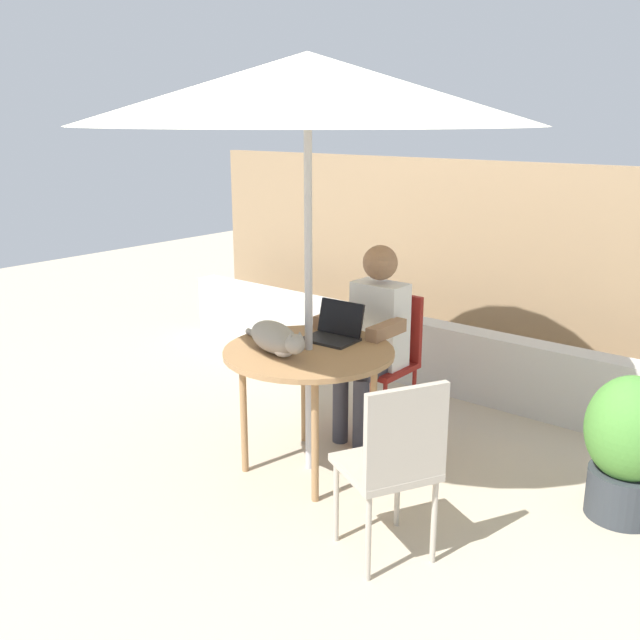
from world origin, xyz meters
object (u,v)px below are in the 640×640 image
object	(u,v)px
laptop	(336,328)
cat	(276,339)
patio_umbrella	(308,89)
chair_occupied	(386,350)
chair_empty	(395,457)
patio_table	(309,360)
person_seated	(373,331)
potted_plant_near_fence	(629,444)

from	to	relation	value
laptop	cat	distance (m)	0.43
patio_umbrella	chair_occupied	size ratio (longest dim) A/B	2.69
chair_empty	cat	xyz separation A→B (m)	(-0.99, 0.29, 0.29)
patio_umbrella	chair_occupied	xyz separation A→B (m)	(0.00, 0.79, -1.61)
patio_table	person_seated	bearing A→B (deg)	90.00
chair_empty	potted_plant_near_fence	bearing A→B (deg)	57.16
patio_umbrella	chair_empty	world-z (taller)	patio_umbrella
laptop	chair_empty	bearing A→B (deg)	-38.42
chair_occupied	laptop	xyz separation A→B (m)	(-0.01, -0.53, 0.27)
patio_table	potted_plant_near_fence	world-z (taller)	potted_plant_near_fence
cat	potted_plant_near_fence	bearing A→B (deg)	25.17
chair_occupied	laptop	bearing A→B (deg)	-90.87
person_seated	laptop	size ratio (longest dim) A/B	3.97
patio_umbrella	patio_table	bearing A→B (deg)	0.00
patio_table	person_seated	distance (m)	0.63
chair_occupied	chair_empty	world-z (taller)	same
potted_plant_near_fence	cat	bearing A→B (deg)	-154.83
person_seated	potted_plant_near_fence	size ratio (longest dim) A/B	1.62
patio_table	patio_umbrella	size ratio (longest dim) A/B	0.40
patio_umbrella	person_seated	xyz separation A→B (m)	(0.00, 0.63, -1.44)
person_seated	laptop	bearing A→B (deg)	-91.24
patio_umbrella	laptop	xyz separation A→B (m)	(-0.01, 0.26, -1.34)
patio_umbrella	cat	size ratio (longest dim) A/B	3.90
patio_table	laptop	distance (m)	0.29
chair_empty	potted_plant_near_fence	size ratio (longest dim) A/B	1.18
laptop	patio_table	bearing A→B (deg)	-88.20
person_seated	cat	xyz separation A→B (m)	(-0.10, -0.79, 0.12)
patio_table	laptop	world-z (taller)	laptop
laptop	patio_umbrella	bearing A→B (deg)	-88.20
patio_table	chair_empty	size ratio (longest dim) A/B	1.08
patio_umbrella	chair_occupied	world-z (taller)	patio_umbrella
patio_table	chair_empty	xyz separation A→B (m)	(0.89, -0.46, -0.14)
patio_umbrella	person_seated	distance (m)	1.57
patio_table	chair_empty	distance (m)	1.01
person_seated	cat	world-z (taller)	person_seated
chair_empty	laptop	size ratio (longest dim) A/B	2.88
cat	chair_empty	bearing A→B (deg)	-16.56
potted_plant_near_fence	chair_occupied	bearing A→B (deg)	174.49
patio_umbrella	chair_empty	size ratio (longest dim) A/B	2.69
patio_umbrella	laptop	world-z (taller)	patio_umbrella
patio_umbrella	chair_occupied	bearing A→B (deg)	90.00
patio_table	laptop	size ratio (longest dim) A/B	3.10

